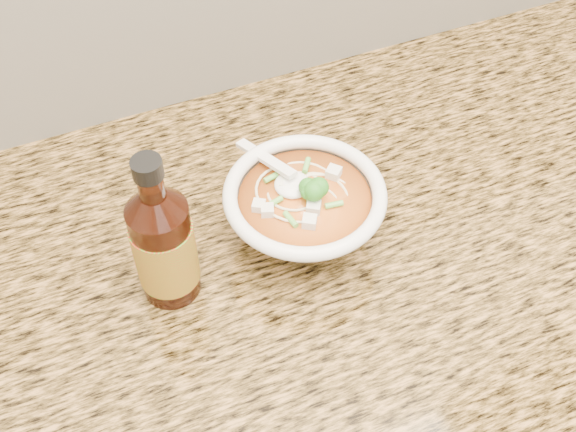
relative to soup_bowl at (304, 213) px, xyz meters
name	(u,v)px	position (x,y,z in m)	size (l,w,h in m)	color
cabinet	(337,408)	(0.06, -0.02, -0.51)	(4.00, 0.65, 0.86)	#382011
counter_slab	(356,245)	(0.06, -0.02, -0.06)	(4.00, 0.68, 0.04)	#A3713B
soup_bowl	(304,213)	(0.00, 0.00, 0.00)	(0.18, 0.20, 0.10)	white
hot_sauce_bottle	(164,245)	(-0.16, -0.01, 0.03)	(0.08, 0.08, 0.20)	#3D1408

